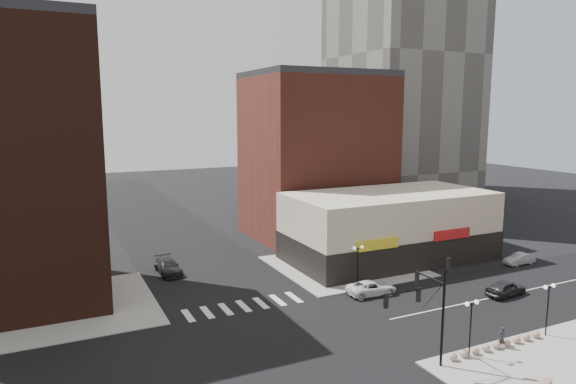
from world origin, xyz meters
TOP-DOWN VIEW (x-y plane):
  - ground at (0.00, 0.00)m, footprint 240.00×240.00m
  - road_ew at (0.00, 0.00)m, footprint 200.00×14.00m
  - road_ns at (0.00, 0.00)m, footprint 14.00×200.00m
  - sidewalk_nw at (-14.50, 14.50)m, footprint 15.00×15.00m
  - sidewalk_ne at (14.50, 14.50)m, footprint 15.00×15.00m
  - building_nw at (-19.00, 18.50)m, footprint 16.00×15.00m
  - building_ne_midrise at (19.00, 29.50)m, footprint 18.00×15.00m
  - building_ne_row at (21.00, 15.00)m, footprint 24.20×12.20m
  - traffic_signal at (7.24, -7.83)m, footprint 5.59×3.09m
  - street_lamp_se_a at (11.00, -8.00)m, footprint 1.22×0.32m
  - street_lamp_se_b at (19.00, -8.00)m, footprint 1.22×0.32m
  - street_lamp_ne at (12.00, 8.00)m, footprint 1.22×0.32m
  - bollard_row at (13.70, -8.00)m, footprint 8.99×0.59m
  - white_suv at (12.07, 5.67)m, footprint 5.05×2.55m
  - dark_sedan_east at (23.50, -0.14)m, footprint 4.62×2.27m
  - silver_sedan at (33.16, 6.50)m, footprint 3.86×1.36m
  - dark_sedan_north at (-4.11, 20.64)m, footprint 2.34×5.39m
  - pedestrian at (14.18, -8.00)m, footprint 0.62×0.43m

SIDE VIEW (x-z plane):
  - ground at x=0.00m, z-range 0.00..0.00m
  - road_ew at x=0.00m, z-range 0.00..0.02m
  - road_ns at x=0.00m, z-range 0.00..0.02m
  - sidewalk_nw at x=-14.50m, z-range 0.00..0.12m
  - sidewalk_ne at x=14.50m, z-range 0.00..0.12m
  - bollard_row at x=13.70m, z-range 0.12..0.71m
  - silver_sedan at x=33.16m, z-range 0.00..1.27m
  - white_suv at x=12.07m, z-range 0.00..1.37m
  - dark_sedan_east at x=23.50m, z-range 0.00..1.52m
  - dark_sedan_north at x=-4.11m, z-range 0.00..1.54m
  - pedestrian at x=14.18m, z-range 0.12..1.74m
  - street_lamp_se_a at x=11.00m, z-range 1.21..5.37m
  - street_lamp_se_b at x=19.00m, z-range 1.21..5.37m
  - street_lamp_ne at x=12.00m, z-range 1.21..5.37m
  - building_ne_row at x=21.00m, z-range -0.70..7.30m
  - traffic_signal at x=7.24m, z-range 1.07..8.85m
  - building_ne_midrise at x=19.00m, z-range 0.00..22.00m
  - building_nw at x=-19.00m, z-range 0.00..25.00m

